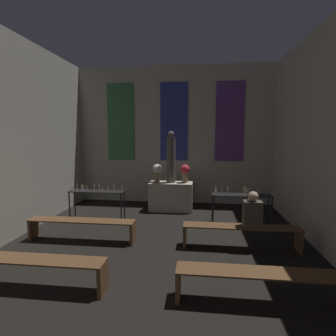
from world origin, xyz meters
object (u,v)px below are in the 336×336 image
candle_rack_right (241,198)px  pew_third_right (262,280)px  flower_vase_right (185,172)px  pew_back_left (82,225)px  flower_vase_left (157,171)px  altar (171,196)px  statue (171,158)px  pew_back_right (241,232)px  pew_third_left (30,266)px  person_seated (252,211)px  candle_rack_left (97,194)px

candle_rack_right → pew_third_right: candle_rack_right is taller
flower_vase_right → candle_rack_right: flower_vase_right is taller
flower_vase_right → pew_back_left: bearing=-129.5°
flower_vase_right → candle_rack_right: size_ratio=0.37×
flower_vase_left → pew_third_right: 4.91m
altar → flower_vase_left: (-0.42, 0.00, 0.77)m
statue → pew_back_right: bearing=-56.6°
pew_third_left → pew_back_right: 3.83m
flower_vase_left → candle_rack_right: bearing=-24.6°
altar → candle_rack_right: bearing=-29.2°
statue → candle_rack_right: 2.38m
flower_vase_right → pew_third_right: flower_vase_right is taller
pew_back_left → pew_third_left: bearing=-90.0°
statue → pew_third_right: size_ratio=0.66×
person_seated → flower_vase_right: bearing=120.0°
flower_vase_left → pew_third_right: flower_vase_left is taller
statue → candle_rack_left: bearing=-151.1°
flower_vase_left → pew_third_left: size_ratio=0.24×
candle_rack_right → person_seated: 1.50m
pew_third_left → pew_back_right: (3.38, 1.79, 0.00)m
pew_third_left → statue: bearing=68.8°
pew_third_right → candle_rack_right: bearing=86.0°
candle_rack_right → pew_third_left: size_ratio=0.64×
pew_third_right → person_seated: 1.85m
flower_vase_left → pew_third_left: (-1.27, -4.35, -0.84)m
statue → flower_vase_left: (-0.42, 0.00, -0.40)m
altar → pew_back_left: bearing=-123.4°
flower_vase_left → candle_rack_right: size_ratio=0.37×
candle_rack_right → pew_back_left: (-3.61, -1.50, -0.33)m
flower_vase_left → pew_back_left: (-1.27, -2.57, -0.84)m
flower_vase_left → pew_third_right: bearing=-64.1°
candle_rack_right → pew_back_right: bearing=-98.8°
flower_vase_right → pew_back_right: bearing=-63.7°
pew_third_left → pew_back_right: size_ratio=1.00×
flower_vase_left → pew_third_left: bearing=-106.2°
altar → pew_back_right: bearing=-56.6°
statue → candle_rack_right: size_ratio=1.03×
pew_third_left → person_seated: size_ratio=3.23×
candle_rack_left → candle_rack_right: bearing=-0.0°
pew_back_left → pew_back_right: bearing=0.0°
pew_back_right → candle_rack_left: bearing=157.6°
flower_vase_left → flower_vase_right: 0.85m
altar → pew_back_right: altar is taller
flower_vase_left → pew_back_right: (2.12, -2.57, -0.84)m
altar → person_seated: bearing=-53.4°
pew_third_left → candle_rack_left: bearing=94.3°
altar → flower_vase_right: (0.42, 0.00, 0.77)m
altar → statue: size_ratio=0.84×
pew_third_right → pew_back_left: (-3.38, 1.79, 0.00)m
pew_back_left → person_seated: size_ratio=3.23×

